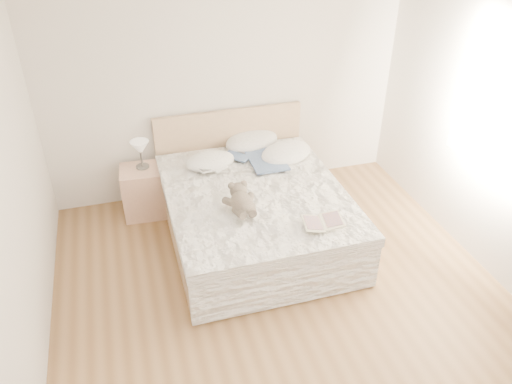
# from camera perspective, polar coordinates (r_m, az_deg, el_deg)

# --- Properties ---
(floor) EXTENTS (4.00, 4.50, 0.00)m
(floor) POSITION_cam_1_polar(r_m,az_deg,el_deg) (4.46, 4.08, -13.79)
(floor) COLOR brown
(floor) RESTS_ON ground
(wall_back) EXTENTS (4.00, 0.02, 2.70)m
(wall_back) POSITION_cam_1_polar(r_m,az_deg,el_deg) (5.56, -3.46, 12.84)
(wall_back) COLOR silver
(wall_back) RESTS_ON ground
(window) EXTENTS (0.02, 1.30, 1.10)m
(window) POSITION_cam_1_polar(r_m,az_deg,el_deg) (4.80, 26.60, 7.38)
(window) COLOR white
(window) RESTS_ON wall_right
(bed) EXTENTS (1.72, 2.14, 1.00)m
(bed) POSITION_cam_1_polar(r_m,az_deg,el_deg) (5.12, -0.32, -2.12)
(bed) COLOR tan
(bed) RESTS_ON floor
(nightstand) EXTENTS (0.47, 0.43, 0.56)m
(nightstand) POSITION_cam_1_polar(r_m,az_deg,el_deg) (5.61, -12.71, 0.07)
(nightstand) COLOR tan
(nightstand) RESTS_ON floor
(table_lamp) EXTENTS (0.25, 0.25, 0.31)m
(table_lamp) POSITION_cam_1_polar(r_m,az_deg,el_deg) (5.40, -13.09, 4.82)
(table_lamp) COLOR #4F4A44
(table_lamp) RESTS_ON nightstand
(pillow_left) EXTENTS (0.58, 0.45, 0.16)m
(pillow_left) POSITION_cam_1_polar(r_m,az_deg,el_deg) (5.34, -5.24, 3.54)
(pillow_left) COLOR white
(pillow_left) RESTS_ON bed
(pillow_middle) EXTENTS (0.77, 0.65, 0.20)m
(pillow_middle) POSITION_cam_1_polar(r_m,az_deg,el_deg) (5.74, -0.48, 5.86)
(pillow_middle) COLOR white
(pillow_middle) RESTS_ON bed
(pillow_right) EXTENTS (0.74, 0.65, 0.19)m
(pillow_right) POSITION_cam_1_polar(r_m,az_deg,el_deg) (5.50, 3.47, 4.50)
(pillow_right) COLOR white
(pillow_right) RESTS_ON bed
(blouse) EXTENTS (0.58, 0.61, 0.02)m
(blouse) POSITION_cam_1_polar(r_m,az_deg,el_deg) (5.36, 1.22, 3.67)
(blouse) COLOR #3A4F75
(blouse) RESTS_ON bed
(photo_book) EXTENTS (0.38, 0.33, 0.02)m
(photo_book) POSITION_cam_1_polar(r_m,az_deg,el_deg) (5.24, -5.26, 2.78)
(photo_book) COLOR white
(photo_book) RESTS_ON bed
(childrens_book) EXTENTS (0.41, 0.31, 0.02)m
(childrens_book) POSITION_cam_1_polar(r_m,az_deg,el_deg) (4.44, 7.64, -3.46)
(childrens_book) COLOR beige
(childrens_book) RESTS_ON bed
(teddy_bear) EXTENTS (0.28, 0.39, 0.20)m
(teddy_bear) POSITION_cam_1_polar(r_m,az_deg,el_deg) (4.53, -1.61, -1.98)
(teddy_bear) COLOR brown
(teddy_bear) RESTS_ON bed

